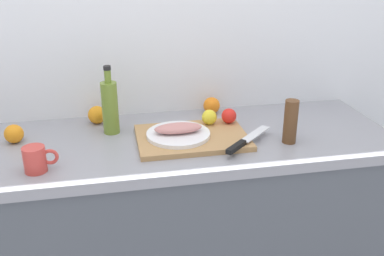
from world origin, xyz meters
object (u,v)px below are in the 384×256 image
cutting_board (192,138)px  chef_knife (243,142)px  white_plate (178,134)px  fish_fillet (178,128)px  olive_oil_bottle (110,106)px  coffee_mug_0 (36,159)px  lemon_0 (209,117)px  pepper_mill (291,122)px

cutting_board → chef_knife: (0.17, -0.12, 0.02)m
white_plate → fish_fillet: bearing=0.0°
fish_fillet → olive_oil_bottle: bearing=151.7°
chef_knife → olive_oil_bottle: size_ratio=0.84×
chef_knife → olive_oil_bottle: olive_oil_bottle is taller
coffee_mug_0 → lemon_0: bearing=20.7°
cutting_board → lemon_0: 0.14m
fish_fillet → lemon_0: 0.17m
fish_fillet → coffee_mug_0: (-0.50, -0.15, -0.01)m
cutting_board → white_plate: white_plate is taller
white_plate → chef_knife: 0.25m
pepper_mill → white_plate: bearing=167.0°
olive_oil_bottle → coffee_mug_0: (-0.25, -0.28, -0.07)m
white_plate → chef_knife: size_ratio=1.06×
fish_fillet → lemon_0: size_ratio=2.98×
lemon_0 → white_plate: bearing=-146.7°
olive_oil_bottle → cutting_board: bearing=-24.2°
lemon_0 → olive_oil_bottle: 0.40m
cutting_board → olive_oil_bottle: 0.35m
chef_knife → olive_oil_bottle: (-0.47, 0.25, 0.08)m
cutting_board → chef_knife: bearing=-34.9°
lemon_0 → olive_oil_bottle: size_ratio=0.22×
chef_knife → cutting_board: bearing=102.1°
cutting_board → coffee_mug_0: bearing=-165.1°
chef_knife → fish_fillet: bearing=108.6°
fish_fillet → white_plate: bearing=0.0°
pepper_mill → lemon_0: bearing=144.7°
white_plate → pepper_mill: 0.43m
cutting_board → fish_fillet: 0.07m
chef_knife → lemon_0: lemon_0 is taller
white_plate → lemon_0: lemon_0 is taller
chef_knife → lemon_0: (-0.08, 0.21, 0.02)m
cutting_board → coffee_mug_0: size_ratio=3.70×
cutting_board → white_plate: bearing=178.1°
white_plate → chef_knife: bearing=-28.3°
cutting_board → pepper_mill: 0.38m
chef_knife → lemon_0: 0.23m
cutting_board → pepper_mill: (0.36, -0.09, 0.07)m
fish_fillet → chef_knife: bearing=-28.3°
cutting_board → coffee_mug_0: 0.58m
lemon_0 → olive_oil_bottle: bearing=174.3°
coffee_mug_0 → pepper_mill: bearing=3.4°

